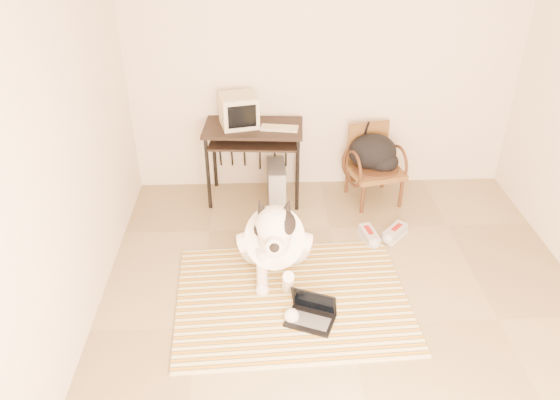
{
  "coord_description": "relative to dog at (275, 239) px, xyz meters",
  "views": [
    {
      "loc": [
        -0.66,
        -3.1,
        3.03
      ],
      "look_at": [
        -0.51,
        0.69,
        0.72
      ],
      "focal_mm": 35.0,
      "sensor_mm": 36.0,
      "label": 1
    }
  ],
  "objects": [
    {
      "name": "floor",
      "position": [
        0.56,
        -0.61,
        -0.38
      ],
      "size": [
        4.5,
        4.5,
        0.0
      ],
      "primitive_type": "plane",
      "color": "#917E59",
      "rests_on": "ground"
    },
    {
      "name": "wall_back",
      "position": [
        0.56,
        1.64,
        0.97
      ],
      "size": [
        4.5,
        0.0,
        4.5
      ],
      "primitive_type": "plane",
      "rotation": [
        1.57,
        0.0,
        0.0
      ],
      "color": "beige",
      "rests_on": "floor"
    },
    {
      "name": "wall_left",
      "position": [
        -1.44,
        -0.61,
        0.97
      ],
      "size": [
        0.0,
        4.5,
        4.5
      ],
      "primitive_type": "plane",
      "rotation": [
        1.57,
        0.0,
        1.57
      ],
      "color": "beige",
      "rests_on": "floor"
    },
    {
      "name": "rug",
      "position": [
        0.13,
        -0.32,
        -0.37
      ],
      "size": [
        1.94,
        1.52,
        0.02
      ],
      "color": "#BE791C",
      "rests_on": "floor"
    },
    {
      "name": "dog",
      "position": [
        0.0,
        0.0,
        0.0
      ],
      "size": [
        0.64,
        1.33,
        0.96
      ],
      "color": "silver",
      "rests_on": "rug"
    },
    {
      "name": "laptop",
      "position": [
        0.27,
        -0.57,
        -0.3
      ],
      "size": [
        0.43,
        0.38,
        0.25
      ],
      "color": "black",
      "rests_on": "rug"
    },
    {
      "name": "computer_desk",
      "position": [
        -0.17,
        1.32,
        0.32
      ],
      "size": [
        1.02,
        0.62,
        0.82
      ],
      "color": "black",
      "rests_on": "floor"
    },
    {
      "name": "crt_monitor",
      "position": [
        -0.31,
        1.37,
        0.6
      ],
      "size": [
        0.42,
        0.4,
        0.31
      ],
      "color": "beige",
      "rests_on": "computer_desk"
    },
    {
      "name": "desk_keyboard",
      "position": [
        0.09,
        1.25,
        0.45
      ],
      "size": [
        0.38,
        0.19,
        0.02
      ],
      "primitive_type": "cube",
      "rotation": [
        0.0,
        0.0,
        -0.16
      ],
      "color": "beige",
      "rests_on": "computer_desk"
    },
    {
      "name": "pc_tower",
      "position": [
        0.05,
        1.28,
        -0.18
      ],
      "size": [
        0.19,
        0.43,
        0.4
      ],
      "color": "#505053",
      "rests_on": "floor"
    },
    {
      "name": "rattan_chair",
      "position": [
        1.07,
        1.28,
        0.01
      ],
      "size": [
        0.62,
        0.6,
        0.78
      ],
      "color": "brown",
      "rests_on": "floor"
    },
    {
      "name": "backpack",
      "position": [
        1.06,
        1.27,
        0.15
      ],
      "size": [
        0.5,
        0.41,
        0.37
      ],
      "color": "black",
      "rests_on": "rattan_chair"
    },
    {
      "name": "sneaker_left",
      "position": [
        0.91,
        0.49,
        -0.33
      ],
      "size": [
        0.17,
        0.32,
        0.11
      ],
      "color": "silver",
      "rests_on": "floor"
    },
    {
      "name": "sneaker_right",
      "position": [
        1.16,
        0.53,
        -0.33
      ],
      "size": [
        0.29,
        0.3,
        0.11
      ],
      "color": "silver",
      "rests_on": "floor"
    }
  ]
}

